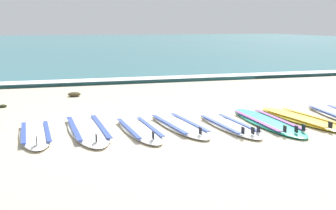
% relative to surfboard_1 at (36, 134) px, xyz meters
% --- Properties ---
extents(ground_plane, '(80.00, 80.00, 0.00)m').
position_rel_surfboard_1_xyz_m(ground_plane, '(2.37, -0.36, -0.04)').
color(ground_plane, beige).
extents(sea, '(80.00, 60.00, 0.10)m').
position_rel_surfboard_1_xyz_m(sea, '(2.37, 35.56, 0.01)').
color(sea, teal).
rests_on(sea, ground).
extents(wave_foam_strip, '(80.00, 0.77, 0.11)m').
position_rel_surfboard_1_xyz_m(wave_foam_strip, '(2.37, 5.94, 0.02)').
color(wave_foam_strip, white).
rests_on(wave_foam_strip, ground).
extents(surfboard_1, '(0.56, 2.02, 0.18)m').
position_rel_surfboard_1_xyz_m(surfboard_1, '(0.00, 0.00, 0.00)').
color(surfboard_1, white).
rests_on(surfboard_1, ground).
extents(surfboard_2, '(0.68, 2.47, 0.18)m').
position_rel_surfboard_1_xyz_m(surfboard_2, '(0.83, 0.09, -0.00)').
color(surfboard_2, white).
rests_on(surfboard_2, ground).
extents(surfboard_3, '(0.59, 2.06, 0.18)m').
position_rel_surfboard_1_xyz_m(surfboard_3, '(1.64, -0.18, -0.00)').
color(surfboard_3, white).
rests_on(surfboard_3, ground).
extents(surfboard_4, '(0.73, 2.19, 0.18)m').
position_rel_surfboard_1_xyz_m(surfboard_4, '(2.37, -0.07, -0.00)').
color(surfboard_4, white).
rests_on(surfboard_4, ground).
extents(surfboard_5, '(0.61, 2.05, 0.18)m').
position_rel_surfboard_1_xyz_m(surfboard_5, '(3.19, -0.34, 0.00)').
color(surfboard_5, white).
rests_on(surfboard_5, ground).
extents(surfboard_6, '(0.67, 2.44, 0.18)m').
position_rel_surfboard_1_xyz_m(surfboard_6, '(3.96, -0.29, 0.00)').
color(surfboard_6, '#2DB793').
rests_on(surfboard_6, ground).
extents(surfboard_7, '(0.84, 2.39, 0.18)m').
position_rel_surfboard_1_xyz_m(surfboard_7, '(4.70, -0.28, 0.00)').
color(surfboard_7, yellow).
rests_on(surfboard_7, ground).
extents(seaweed_clump_near_shoreline, '(0.18, 0.14, 0.06)m').
position_rel_surfboard_1_xyz_m(seaweed_clump_near_shoreline, '(-0.69, 2.70, -0.01)').
color(seaweed_clump_near_shoreline, '#2D381E').
rests_on(seaweed_clump_near_shoreline, ground).
extents(seaweed_clump_mid_sand, '(0.31, 0.25, 0.11)m').
position_rel_surfboard_1_xyz_m(seaweed_clump_mid_sand, '(0.89, 3.71, 0.02)').
color(seaweed_clump_mid_sand, '#4C4228').
rests_on(seaweed_clump_mid_sand, ground).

